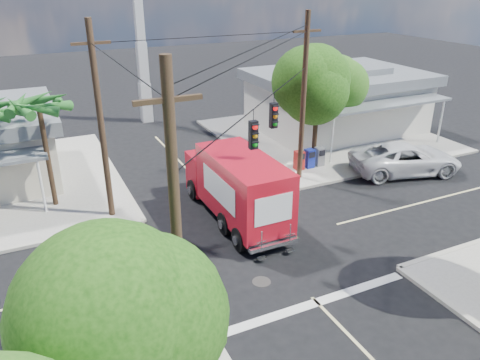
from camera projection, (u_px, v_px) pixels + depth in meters
ground at (260, 244)px, 19.98m from camera, size 120.00×120.00×0.00m
sidewalk_ne at (324, 136)px, 33.21m from camera, size 14.12×14.12×0.14m
road_markings at (277, 261)px, 18.76m from camera, size 32.00×32.00×0.01m
building_ne at (337, 99)px, 33.84m from camera, size 11.80×10.20×4.50m
radio_tower at (141, 47)px, 34.43m from camera, size 0.80×0.80×17.00m
tree_sw_front at (128, 318)px, 9.25m from camera, size 3.88×3.78×6.03m
tree_ne_front at (319, 86)px, 26.47m from camera, size 4.21×4.14×6.66m
tree_ne_back at (333, 84)px, 29.55m from camera, size 3.77×3.66×5.82m
palm_nw_front at (39, 107)px, 21.19m from camera, size 3.01×3.08×5.59m
utility_poles at (209, 134)px, 18.79m from camera, size 12.00×10.68×9.00m
vending_boxes at (309, 158)px, 27.38m from camera, size 1.90×0.50×1.10m
delivery_truck at (236, 186)px, 21.42m from camera, size 2.50×7.63×3.29m
parked_car at (406, 158)px, 26.85m from camera, size 6.82×4.43×1.75m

